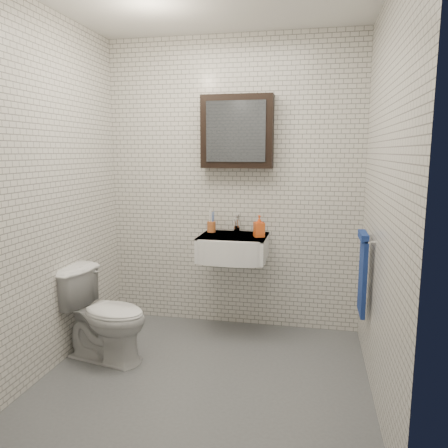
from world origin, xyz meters
TOP-DOWN VIEW (x-y plane):
  - ground at (0.00, 0.00)m, footprint 2.20×2.00m
  - room_shell at (0.00, 0.00)m, footprint 2.22×2.02m
  - washbasin at (0.05, 0.73)m, footprint 0.55×0.50m
  - faucet at (0.05, 0.93)m, footprint 0.06×0.20m
  - mirror_cabinet at (0.05, 0.93)m, footprint 0.60×0.15m
  - towel_rail at (1.04, 0.35)m, footprint 0.09×0.30m
  - toothbrush_cup at (-0.16, 0.89)m, footprint 0.09×0.09m
  - soap_bottle at (0.27, 0.76)m, footprint 0.10×0.11m
  - toilet at (-0.80, 0.12)m, footprint 0.74×0.52m

SIDE VIEW (x-z plane):
  - ground at x=0.00m, z-range 0.00..0.01m
  - toilet at x=-0.80m, z-range 0.00..0.69m
  - towel_rail at x=1.04m, z-range 0.43..1.01m
  - washbasin at x=0.05m, z-range 0.66..0.86m
  - toothbrush_cup at x=-0.16m, z-range 0.80..1.00m
  - faucet at x=0.05m, z-range 0.84..0.99m
  - soap_bottle at x=0.27m, z-range 0.85..1.03m
  - room_shell at x=0.00m, z-range 0.21..2.72m
  - mirror_cabinet at x=0.05m, z-range 1.40..2.00m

